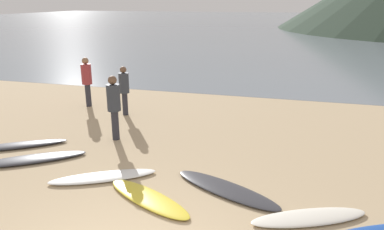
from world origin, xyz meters
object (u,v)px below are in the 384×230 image
(surfboard_2, at_px, (103,177))
(surfboard_5, at_px, (309,217))
(surfboard_0, at_px, (15,146))
(surfboard_3, at_px, (148,198))
(surfboard_1, at_px, (31,159))
(person_2, at_px, (124,87))
(person_1, at_px, (87,78))
(person_0, at_px, (114,103))
(surfboard_4, at_px, (226,189))

(surfboard_2, height_order, surfboard_5, surfboard_2)
(surfboard_0, height_order, surfboard_5, surfboard_0)
(surfboard_3, bearing_deg, surfboard_1, -168.02)
(person_2, bearing_deg, surfboard_3, -130.46)
(surfboard_2, bearing_deg, surfboard_1, 140.90)
(surfboard_2, xyz_separation_m, person_1, (-3.16, 4.84, 0.97))
(person_1, bearing_deg, surfboard_0, 0.66)
(person_0, xyz_separation_m, person_1, (-2.38, 2.68, -0.01))
(surfboard_5, relative_size, person_2, 1.31)
(surfboard_0, xyz_separation_m, surfboard_4, (5.60, -0.79, -0.01))
(surfboard_4, bearing_deg, person_1, 166.07)
(surfboard_3, relative_size, person_1, 1.21)
(surfboard_4, height_order, surfboard_5, surfboard_4)
(person_2, bearing_deg, surfboard_0, 175.17)
(surfboard_3, relative_size, surfboard_5, 1.00)
(person_1, bearing_deg, person_2, 69.04)
(surfboard_3, bearing_deg, person_2, 146.61)
(person_1, bearing_deg, surfboard_5, 52.57)
(person_1, bearing_deg, surfboard_2, 31.47)
(surfboard_5, distance_m, person_1, 9.06)
(surfboard_2, bearing_deg, surfboard_3, -53.50)
(surfboard_3, bearing_deg, surfboard_0, -172.36)
(surfboard_1, xyz_separation_m, surfboard_4, (4.67, -0.18, -0.01))
(surfboard_1, distance_m, person_1, 4.72)
(surfboard_1, relative_size, person_2, 1.57)
(surfboard_5, bearing_deg, surfboard_1, 147.95)
(surfboard_0, bearing_deg, surfboard_4, -40.69)
(surfboard_1, xyz_separation_m, surfboard_3, (3.30, -0.90, -0.01))
(surfboard_5, xyz_separation_m, person_0, (-4.92, 2.59, 0.99))
(surfboard_4, distance_m, surfboard_5, 1.66)
(surfboard_2, relative_size, surfboard_4, 0.93)
(person_0, bearing_deg, surfboard_5, 5.31)
(surfboard_4, bearing_deg, surfboard_3, -127.07)
(surfboard_4, bearing_deg, surfboard_2, -151.16)
(surfboard_1, bearing_deg, surfboard_2, -43.96)
(surfboard_4, relative_size, person_1, 1.39)
(surfboard_3, xyz_separation_m, person_0, (-2.01, 2.71, 0.99))
(surfboard_3, relative_size, surfboard_4, 0.88)
(surfboard_0, distance_m, person_2, 3.74)
(person_0, relative_size, person_1, 1.01)
(surfboard_2, xyz_separation_m, surfboard_4, (2.60, 0.17, -0.00))
(surfboard_2, distance_m, surfboard_3, 1.35)
(person_0, bearing_deg, person_2, 141.46)
(person_0, height_order, person_2, person_0)
(surfboard_5, height_order, person_2, person_2)
(surfboard_5, height_order, person_0, person_0)
(surfboard_2, bearing_deg, surfboard_4, -25.79)
(surfboard_3, distance_m, person_2, 5.58)
(surfboard_1, relative_size, person_1, 1.45)
(surfboard_5, relative_size, person_1, 1.21)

